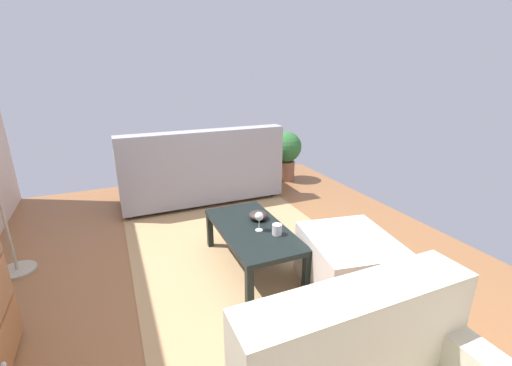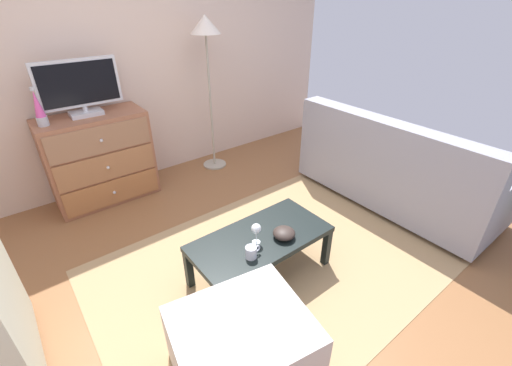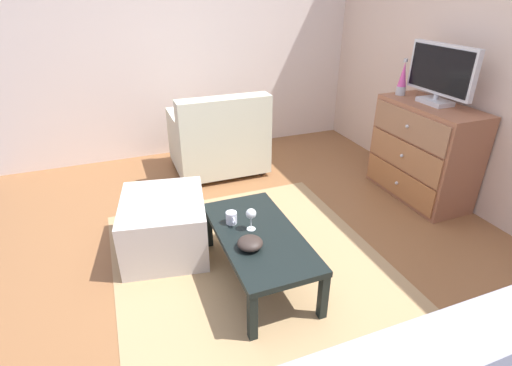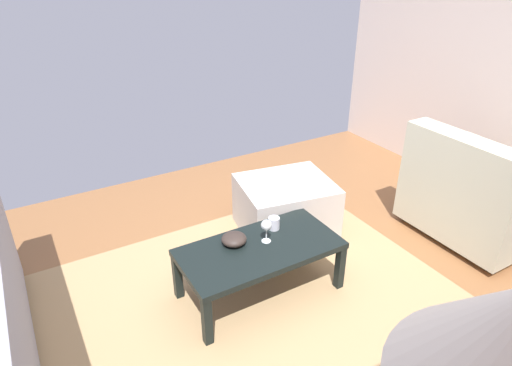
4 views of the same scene
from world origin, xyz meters
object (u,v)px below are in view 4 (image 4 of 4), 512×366
object	(u,v)px
coffee_table	(260,252)
wine_glass	(266,226)
ottoman	(285,207)
bowl_decorative	(234,239)
armchair	(476,195)
mug	(274,223)

from	to	relation	value
coffee_table	wine_glass	distance (m)	0.18
wine_glass	ottoman	xyz separation A→B (m)	(-0.49, -0.51, -0.27)
bowl_decorative	coffee_table	bearing A→B (deg)	139.71
bowl_decorative	ottoman	distance (m)	0.83
armchair	mug	bearing A→B (deg)	-13.05
coffee_table	bowl_decorative	bearing A→B (deg)	-40.29
coffee_table	ottoman	size ratio (longest dim) A/B	1.46
armchair	ottoman	distance (m)	1.46
wine_glass	mug	xyz separation A→B (m)	(-0.12, -0.10, -0.07)
coffee_table	wine_glass	world-z (taller)	wine_glass
wine_glass	mug	world-z (taller)	wine_glass
wine_glass	bowl_decorative	bearing A→B (deg)	-22.24
wine_glass	armchair	xyz separation A→B (m)	(-1.72, 0.27, -0.13)
mug	coffee_table	bearing A→B (deg)	35.38
coffee_table	armchair	xyz separation A→B (m)	(-1.78, 0.24, 0.04)
armchair	wine_glass	bearing A→B (deg)	-9.01
coffee_table	bowl_decorative	size ratio (longest dim) A/B	6.36
mug	ottoman	bearing A→B (deg)	-132.41
mug	bowl_decorative	xyz separation A→B (m)	(0.31, 0.02, -0.01)
coffee_table	mug	xyz separation A→B (m)	(-0.18, -0.13, 0.09)
mug	ottoman	world-z (taller)	mug
coffee_table	mug	world-z (taller)	mug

